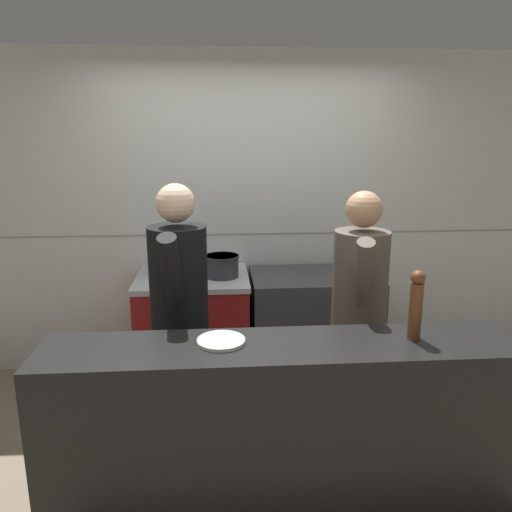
% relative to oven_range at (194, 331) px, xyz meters
% --- Properties ---
extents(ground_plane, '(14.00, 14.00, 0.00)m').
position_rel_oven_range_xyz_m(ground_plane, '(0.43, -1.12, -0.45)').
color(ground_plane, '#7F705B').
extents(wall_back_tiled, '(8.00, 0.06, 2.60)m').
position_rel_oven_range_xyz_m(wall_back_tiled, '(0.43, 0.40, 0.85)').
color(wall_back_tiled, silver).
rests_on(wall_back_tiled, ground_plane).
extents(oven_range, '(0.85, 0.71, 0.91)m').
position_rel_oven_range_xyz_m(oven_range, '(0.00, 0.00, 0.00)').
color(oven_range, maroon).
rests_on(oven_range, ground_plane).
extents(prep_counter, '(0.98, 0.65, 0.89)m').
position_rel_oven_range_xyz_m(prep_counter, '(0.94, -0.00, -0.01)').
color(prep_counter, '#38383D').
rests_on(prep_counter, ground_plane).
extents(pass_counter, '(2.36, 0.45, 0.97)m').
position_rel_oven_range_xyz_m(pass_counter, '(0.51, -1.46, 0.03)').
color(pass_counter, black).
rests_on(pass_counter, ground_plane).
extents(stock_pot, '(0.27, 0.27, 0.22)m').
position_rel_oven_range_xyz_m(stock_pot, '(-0.18, 0.01, 0.57)').
color(stock_pot, '#B7BABF').
rests_on(stock_pot, oven_range).
extents(sauce_pot, '(0.26, 0.26, 0.17)m').
position_rel_oven_range_xyz_m(sauce_pot, '(0.23, -0.04, 0.54)').
color(sauce_pot, '#2D2D33').
rests_on(sauce_pot, oven_range).
extents(plated_dish_main, '(0.24, 0.24, 0.02)m').
position_rel_oven_range_xyz_m(plated_dish_main, '(0.21, -1.42, 0.53)').
color(plated_dish_main, white).
rests_on(plated_dish_main, pass_counter).
extents(pepper_mill, '(0.07, 0.07, 0.35)m').
position_rel_oven_range_xyz_m(pepper_mill, '(1.16, -1.43, 0.70)').
color(pepper_mill, brown).
rests_on(pepper_mill, pass_counter).
extents(chef_head_cook, '(0.37, 0.74, 1.69)m').
position_rel_oven_range_xyz_m(chef_head_cook, '(-0.03, -0.83, 0.49)').
color(chef_head_cook, black).
rests_on(chef_head_cook, ground_plane).
extents(chef_sous, '(0.40, 0.72, 1.64)m').
position_rel_oven_range_xyz_m(chef_sous, '(1.06, -0.84, 0.46)').
color(chef_sous, black).
rests_on(chef_sous, ground_plane).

